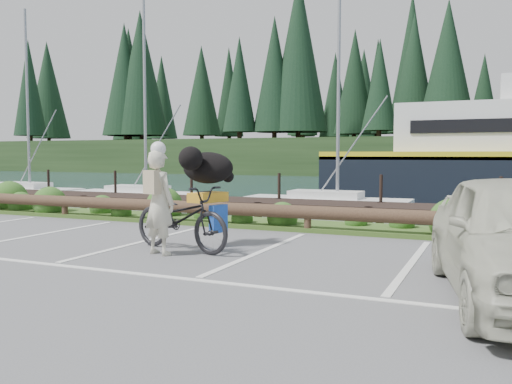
% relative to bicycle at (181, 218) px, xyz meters
% --- Properties ---
extents(ground, '(72.00, 72.00, 0.00)m').
position_rel_bicycle_xyz_m(ground, '(1.39, -1.54, -0.59)').
color(ground, '#545456').
extents(harbor_backdrop, '(170.00, 160.00, 30.00)m').
position_rel_bicycle_xyz_m(harbor_backdrop, '(1.78, 76.98, -0.59)').
color(harbor_backdrop, '#182E3A').
rests_on(harbor_backdrop, ground).
extents(vegetation_strip, '(34.00, 1.60, 0.10)m').
position_rel_bicycle_xyz_m(vegetation_strip, '(1.39, 3.76, -0.54)').
color(vegetation_strip, '#3D5B21').
rests_on(vegetation_strip, ground).
extents(log_rail, '(32.00, 0.30, 0.60)m').
position_rel_bicycle_xyz_m(log_rail, '(1.39, 3.06, -0.59)').
color(log_rail, '#443021').
rests_on(log_rail, ground).
extents(bicycle, '(2.37, 1.30, 1.18)m').
position_rel_bicycle_xyz_m(bicycle, '(0.00, 0.00, 0.00)').
color(bicycle, black).
rests_on(bicycle, ground).
extents(cyclist, '(0.75, 0.58, 1.81)m').
position_rel_bicycle_xyz_m(cyclist, '(-0.13, -0.51, 0.31)').
color(cyclist, beige).
rests_on(cyclist, ground).
extents(dog, '(0.75, 1.14, 0.60)m').
position_rel_bicycle_xyz_m(dog, '(0.17, 0.70, 0.89)').
color(dog, black).
rests_on(dog, bicycle).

